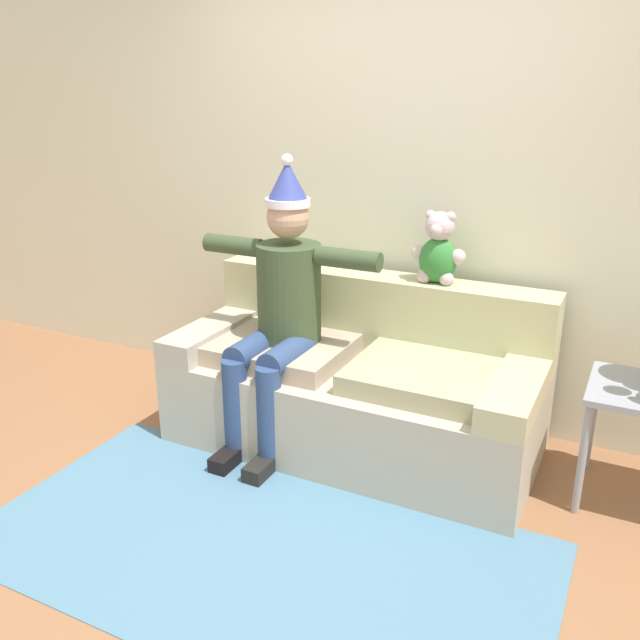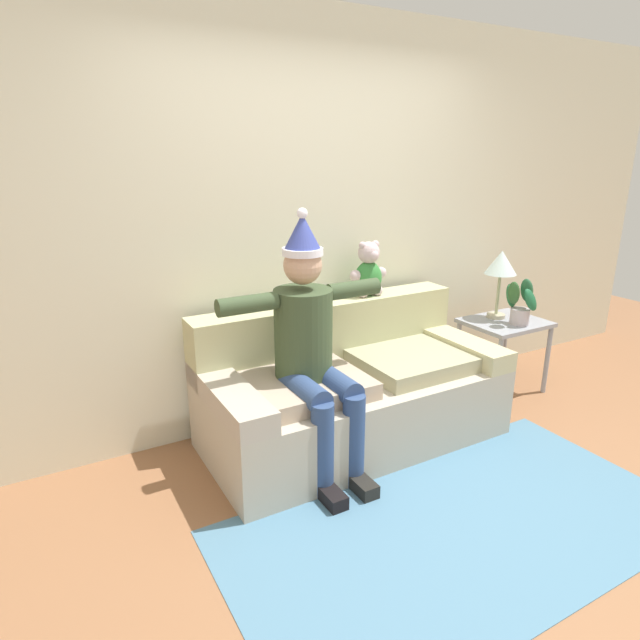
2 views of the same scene
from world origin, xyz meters
TOP-DOWN VIEW (x-y plane):
  - ground_plane at (0.00, 0.00)m, footprint 10.00×10.00m
  - back_wall at (0.00, 1.55)m, footprint 7.00×0.10m
  - couch at (0.00, 1.02)m, footprint 1.91×0.91m
  - person_seated at (-0.38, 0.85)m, footprint 1.02×0.77m
  - teddy_bear at (0.32, 1.30)m, footprint 0.29×0.17m
  - area_rug at (0.00, -0.04)m, footprint 2.42×1.27m

SIDE VIEW (x-z plane):
  - ground_plane at x=0.00m, z-range 0.00..0.00m
  - area_rug at x=0.00m, z-range 0.00..0.01m
  - couch at x=0.00m, z-range -0.10..0.77m
  - person_seated at x=-0.38m, z-range 0.01..1.54m
  - teddy_bear at x=0.32m, z-range 0.84..1.22m
  - back_wall at x=0.00m, z-range 0.00..2.70m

